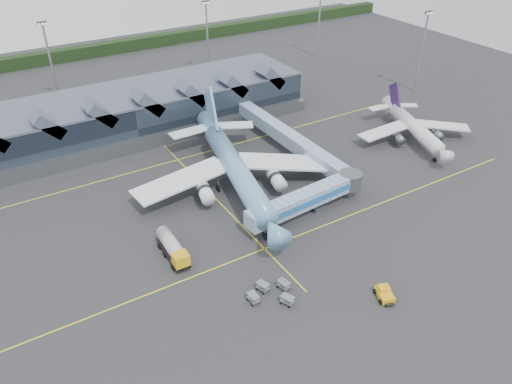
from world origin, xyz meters
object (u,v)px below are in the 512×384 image
main_airliner (235,167)px  regional_jet (413,126)px  pushback_tug (385,294)px  jet_bridge (313,196)px  fuel_truck (172,246)px

main_airliner → regional_jet: 46.31m
regional_jet → pushback_tug: size_ratio=7.14×
main_airliner → jet_bridge: main_airliner is taller
regional_jet → fuel_truck: 66.27m
regional_jet → main_airliner: bearing=-164.3°
jet_bridge → pushback_tug: 24.02m
regional_jet → jet_bridge: 40.00m
regional_jet → jet_bridge: (-38.13, -12.09, 0.14)m
fuel_truck → regional_jet: bearing=10.6°
main_airliner → fuel_truck: (-19.26, -13.20, -2.65)m
pushback_tug → jet_bridge: bearing=99.6°
main_airliner → jet_bridge: bearing=-49.6°
main_airliner → pushback_tug: bearing=-72.0°
main_airliner → jet_bridge: size_ratio=1.82×
fuel_truck → pushback_tug: bearing=-45.9°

